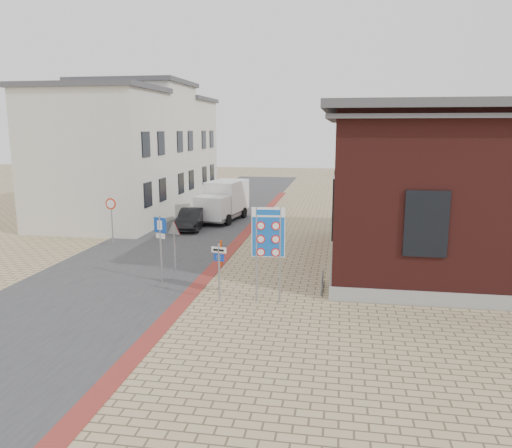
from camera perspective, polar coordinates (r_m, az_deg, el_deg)
The scene contains 16 objects.
ground at distance 17.04m, azimuth -1.78°, elevation -9.26°, with size 120.00×120.00×0.00m, color tan.
road_strip at distance 32.42m, azimuth -6.12°, elevation 0.40°, with size 7.00×60.00×0.02m, color #38383A.
curb_strip at distance 26.84m, azimuth -1.78°, elevation -1.72°, with size 0.60×40.00×0.02m, color maroon.
brick_building at distance 23.54m, azimuth 23.89°, elevation 4.14°, with size 13.00×13.00×6.80m.
townhouse_near at distance 31.14m, azimuth -17.66°, elevation 7.24°, with size 7.40×6.40×8.30m.
townhouse_mid at distance 36.57m, azimuth -13.39°, elevation 8.54°, with size 7.40×6.40×9.10m.
townhouse_far at distance 42.17m, azimuth -10.19°, elevation 8.39°, with size 7.40×6.40×8.30m.
bike_rack at distance 18.75m, azimuth 7.58°, elevation -6.61°, with size 0.08×1.80×0.60m.
sedan at distance 29.74m, azimuth -7.41°, elevation 0.60°, with size 1.29×3.69×1.22m, color black.
box_truck at distance 32.17m, azimuth -3.75°, elevation 2.69°, with size 2.64×5.05×2.52m.
border_sign at distance 16.71m, azimuth 1.41°, elevation -1.15°, with size 1.12×0.14×3.29m.
essen_sign at distance 17.09m, azimuth -4.25°, elevation -4.60°, with size 0.54×0.16×2.03m.
parking_sign at distance 19.33m, azimuth -10.86°, elevation -1.46°, with size 0.55×0.25×2.63m.
yield_sign at distance 20.75m, azimuth -9.32°, elevation -1.18°, with size 0.71×0.35×2.11m.
speed_sign at distance 26.03m, azimuth -16.19°, elevation 1.12°, with size 0.58×0.10×2.45m.
bollard at distance 21.66m, azimuth -4.01°, elevation -3.33°, with size 0.10×0.10×1.12m, color #F4510C.
Camera 1 is at (3.17, -15.69, 5.86)m, focal length 35.00 mm.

